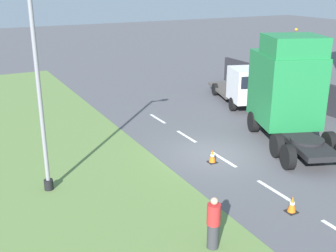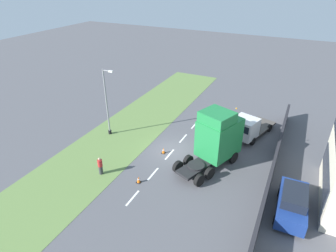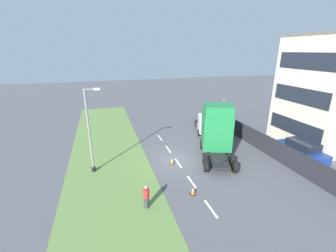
{
  "view_description": "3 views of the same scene",
  "coord_description": "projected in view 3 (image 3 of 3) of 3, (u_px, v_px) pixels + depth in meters",
  "views": [
    {
      "loc": [
        -9.88,
        -14.32,
        7.28
      ],
      "look_at": [
        -2.03,
        0.6,
        1.45
      ],
      "focal_mm": 45.0,
      "sensor_mm": 36.0,
      "label": 1
    },
    {
      "loc": [
        9.39,
        -20.2,
        14.96
      ],
      "look_at": [
        -0.23,
        -0.55,
        2.91
      ],
      "focal_mm": 30.0,
      "sensor_mm": 36.0,
      "label": 2
    },
    {
      "loc": [
        -6.08,
        -17.77,
        9.71
      ],
      "look_at": [
        -0.49,
        0.9,
        3.08
      ],
      "focal_mm": 24.0,
      "sensor_mm": 36.0,
      "label": 3
    }
  ],
  "objects": [
    {
      "name": "ground_plane",
      "position": [
        176.0,
        160.0,
        20.9
      ],
      "size": [
        120.0,
        120.0,
        0.0
      ],
      "primitive_type": "plane",
      "color": "#515156",
      "rests_on": "ground"
    },
    {
      "name": "grass_verge",
      "position": [
        110.0,
        169.0,
        19.27
      ],
      "size": [
        7.0,
        44.0,
        0.01
      ],
      "color": "#607F42",
      "rests_on": "ground"
    },
    {
      "name": "lane_markings",
      "position": [
        178.0,
        163.0,
        20.26
      ],
      "size": [
        0.16,
        14.6,
        0.0
      ],
      "color": "white",
      "rests_on": "ground"
    },
    {
      "name": "boundary_wall",
      "position": [
        259.0,
        140.0,
        23.05
      ],
      "size": [
        0.25,
        24.0,
        1.75
      ],
      "color": "#232328",
      "rests_on": "ground"
    },
    {
      "name": "lorry_cab",
      "position": [
        217.0,
        130.0,
        21.38
      ],
      "size": [
        4.63,
        6.61,
        5.12
      ],
      "rotation": [
        0.0,
        0.0,
        -0.36
      ],
      "color": "black",
      "rests_on": "ground"
    },
    {
      "name": "flatbed_truck",
      "position": [
        208.0,
        124.0,
        26.76
      ],
      "size": [
        3.94,
        6.48,
        2.5
      ],
      "rotation": [
        0.0,
        0.0,
        2.84
      ],
      "color": "silver",
      "rests_on": "ground"
    },
    {
      "name": "parked_car",
      "position": [
        301.0,
        151.0,
        20.35
      ],
      "size": [
        2.07,
        4.55,
        2.02
      ],
      "rotation": [
        0.0,
        0.0,
        0.02
      ],
      "color": "navy",
      "rests_on": "ground"
    },
    {
      "name": "lamp_post",
      "position": [
        91.0,
        136.0,
        17.9
      ],
      "size": [
        1.29,
        0.33,
        7.0
      ],
      "color": "black",
      "rests_on": "ground"
    },
    {
      "name": "pedestrian",
      "position": [
        146.0,
        197.0,
        14.32
      ],
      "size": [
        0.39,
        0.39,
        1.62
      ],
      "color": "#333338",
      "rests_on": "ground"
    },
    {
      "name": "traffic_cone_lead",
      "position": [
        172.0,
        161.0,
        19.98
      ],
      "size": [
        0.36,
        0.36,
        0.58
      ],
      "color": "black",
      "rests_on": "ground"
    },
    {
      "name": "traffic_cone_trailing",
      "position": [
        193.0,
        191.0,
        15.81
      ],
      "size": [
        0.36,
        0.36,
        0.58
      ],
      "color": "black",
      "rests_on": "ground"
    }
  ]
}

